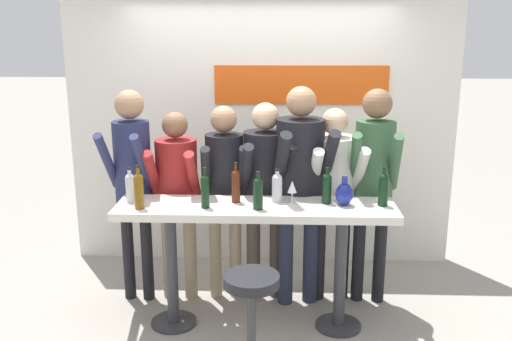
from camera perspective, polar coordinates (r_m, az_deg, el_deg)
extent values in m
plane|color=gray|center=(4.69, -0.04, -15.18)|extent=(40.00, 40.00, 0.00)
cube|color=silver|center=(5.52, 0.51, 3.83)|extent=(3.71, 0.10, 2.58)
cube|color=#DB5114|center=(5.39, 4.54, 8.52)|extent=(1.62, 0.02, 0.36)
cube|color=silver|center=(4.29, -0.04, -3.87)|extent=(2.11, 0.49, 0.06)
cylinder|color=#333338|center=(4.53, -8.43, -9.44)|extent=(0.09, 0.09, 0.94)
cylinder|color=#333338|center=(4.75, -8.20, -14.76)|extent=(0.36, 0.36, 0.02)
cylinder|color=#333338|center=(4.49, 8.45, -9.70)|extent=(0.09, 0.09, 0.94)
cylinder|color=#333338|center=(4.71, 8.22, -15.06)|extent=(0.36, 0.36, 0.02)
cylinder|color=#333338|center=(3.91, -0.51, -15.54)|extent=(0.06, 0.06, 0.69)
cylinder|color=black|center=(3.75, -0.52, -10.94)|extent=(0.37, 0.37, 0.07)
cylinder|color=black|center=(5.04, -12.66, -7.83)|extent=(0.10, 0.10, 0.87)
cylinder|color=black|center=(4.99, -10.86, -7.98)|extent=(0.10, 0.10, 0.87)
cylinder|color=#23284C|center=(4.77, -12.25, 0.76)|extent=(0.33, 0.33, 0.69)
sphere|color=#9E7556|center=(4.68, -12.57, 6.47)|extent=(0.24, 0.24, 0.24)
cylinder|color=#23284C|center=(4.66, -14.62, 0.90)|extent=(0.11, 0.40, 0.52)
cylinder|color=#23284C|center=(4.56, -11.28, 0.80)|extent=(0.11, 0.40, 0.52)
cylinder|color=gray|center=(5.01, -8.71, -8.30)|extent=(0.11, 0.11, 0.78)
cylinder|color=gray|center=(4.98, -6.57, -8.40)|extent=(0.11, 0.11, 0.78)
cylinder|color=maroon|center=(4.76, -7.93, -0.57)|extent=(0.35, 0.35, 0.62)
sphere|color=brown|center=(4.67, -8.12, 4.55)|extent=(0.21, 0.21, 0.21)
cylinder|color=maroon|center=(4.65, -10.28, -0.50)|extent=(0.09, 0.37, 0.48)
cylinder|color=maroon|center=(4.58, -6.33, -0.57)|extent=(0.09, 0.37, 0.48)
cylinder|color=gray|center=(4.97, -4.07, -8.23)|extent=(0.10, 0.10, 0.80)
cylinder|color=gray|center=(4.97, -2.06, -8.20)|extent=(0.10, 0.10, 0.80)
cylinder|color=black|center=(4.73, -3.18, -0.16)|extent=(0.35, 0.35, 0.64)
sphere|color=#9E7556|center=(4.64, -3.26, 5.15)|extent=(0.22, 0.22, 0.22)
cylinder|color=black|center=(4.57, -5.03, -0.14)|extent=(0.11, 0.38, 0.49)
cylinder|color=black|center=(4.58, -1.30, -0.07)|extent=(0.11, 0.38, 0.49)
cylinder|color=#473D33|center=(4.94, -0.26, -8.24)|extent=(0.12, 0.12, 0.82)
cylinder|color=#473D33|center=(4.97, 2.04, -8.13)|extent=(0.12, 0.12, 0.82)
cylinder|color=black|center=(4.72, 0.92, 0.03)|extent=(0.41, 0.41, 0.65)
sphere|color=#D6AD89|center=(4.62, 0.95, 5.45)|extent=(0.22, 0.22, 0.22)
cylinder|color=black|center=(4.53, -0.96, 0.03)|extent=(0.15, 0.40, 0.50)
cylinder|color=black|center=(4.58, 3.32, 0.16)|extent=(0.15, 0.40, 0.50)
cylinder|color=#23283D|center=(4.84, 2.99, -8.35)|extent=(0.12, 0.12, 0.89)
cylinder|color=#23283D|center=(4.88, 5.48, -8.18)|extent=(0.12, 0.12, 0.89)
cylinder|color=black|center=(4.61, 4.42, 0.86)|extent=(0.45, 0.45, 0.70)
sphere|color=#9E7556|center=(4.51, 4.55, 6.89)|extent=(0.24, 0.24, 0.24)
cylinder|color=black|center=(4.40, 2.57, 0.88)|extent=(0.17, 0.43, 0.54)
cylinder|color=black|center=(4.48, 7.23, 1.04)|extent=(0.17, 0.43, 0.54)
cylinder|color=black|center=(4.96, 6.22, -8.39)|extent=(0.12, 0.12, 0.80)
cylinder|color=black|center=(5.00, 8.59, -8.28)|extent=(0.12, 0.12, 0.80)
cylinder|color=beige|center=(4.74, 7.70, -0.37)|extent=(0.42, 0.42, 0.63)
sphere|color=#D6AD89|center=(4.65, 7.88, 4.87)|extent=(0.22, 0.22, 0.22)
cylinder|color=beige|center=(4.55, 5.89, -0.37)|extent=(0.13, 0.39, 0.49)
cylinder|color=beige|center=(4.63, 10.27, -0.29)|extent=(0.13, 0.39, 0.49)
cylinder|color=black|center=(4.96, 10.23, -8.02)|extent=(0.10, 0.10, 0.88)
cylinder|color=black|center=(4.97, 12.28, -8.09)|extent=(0.10, 0.10, 0.88)
cylinder|color=#335638|center=(4.72, 11.73, 0.75)|extent=(0.36, 0.36, 0.69)
sphere|color=brown|center=(4.63, 12.04, 6.56)|extent=(0.24, 0.24, 0.24)
cylinder|color=#335638|center=(4.54, 9.93, 0.93)|extent=(0.12, 0.41, 0.53)
cylinder|color=#335638|center=(4.56, 13.77, 0.77)|extent=(0.12, 0.41, 0.53)
cylinder|color=black|center=(4.34, 12.60, -2.12)|extent=(0.07, 0.07, 0.21)
sphere|color=black|center=(4.32, 12.68, -0.79)|extent=(0.07, 0.07, 0.07)
cylinder|color=black|center=(4.31, 12.71, -0.31)|extent=(0.03, 0.03, 0.07)
cylinder|color=black|center=(4.29, 12.74, 0.26)|extent=(0.03, 0.03, 0.02)
cylinder|color=#B7BCC1|center=(4.34, 2.12, -1.99)|extent=(0.08, 0.08, 0.18)
sphere|color=#B7BCC1|center=(4.31, 2.13, -0.85)|extent=(0.08, 0.08, 0.08)
cylinder|color=#B7BCC1|center=(4.31, 2.14, -0.44)|extent=(0.03, 0.03, 0.06)
cylinder|color=black|center=(4.30, 2.14, 0.05)|extent=(0.03, 0.03, 0.01)
cylinder|color=black|center=(4.33, 7.09, -2.02)|extent=(0.07, 0.07, 0.20)
sphere|color=black|center=(4.30, 7.13, -0.77)|extent=(0.07, 0.07, 0.07)
cylinder|color=black|center=(4.29, 7.14, -0.33)|extent=(0.03, 0.03, 0.07)
cylinder|color=black|center=(4.28, 7.16, 0.21)|extent=(0.03, 0.03, 0.01)
cylinder|color=#4C1E0F|center=(4.32, -2.03, -1.79)|extent=(0.07, 0.07, 0.22)
sphere|color=#4C1E0F|center=(4.29, -2.05, -0.39)|extent=(0.07, 0.07, 0.07)
cylinder|color=#4C1E0F|center=(4.28, -2.05, 0.10)|extent=(0.03, 0.03, 0.08)
cylinder|color=black|center=(4.27, -2.06, 0.71)|extent=(0.03, 0.03, 0.02)
cylinder|color=black|center=(4.21, -5.10, -2.33)|extent=(0.06, 0.06, 0.22)
sphere|color=black|center=(4.18, -5.13, -0.92)|extent=(0.06, 0.06, 0.06)
cylinder|color=black|center=(4.17, -5.15, -0.42)|extent=(0.02, 0.02, 0.08)
cylinder|color=black|center=(4.15, -5.16, 0.19)|extent=(0.03, 0.03, 0.02)
cylinder|color=#B7BCC1|center=(4.43, -12.46, -1.92)|extent=(0.07, 0.07, 0.19)
sphere|color=#B7BCC1|center=(4.41, -12.53, -0.75)|extent=(0.07, 0.07, 0.07)
cylinder|color=#B7BCC1|center=(4.40, -12.55, -0.34)|extent=(0.03, 0.03, 0.07)
cylinder|color=black|center=(4.39, -12.58, 0.17)|extent=(0.03, 0.03, 0.01)
cylinder|color=black|center=(4.16, 0.20, -2.58)|extent=(0.07, 0.07, 0.20)
sphere|color=black|center=(4.13, 0.20, -1.25)|extent=(0.07, 0.07, 0.07)
cylinder|color=black|center=(4.12, 0.20, -0.78)|extent=(0.03, 0.03, 0.07)
cylinder|color=black|center=(4.11, 0.20, -0.20)|extent=(0.03, 0.03, 0.01)
cylinder|color=brown|center=(4.26, -11.62, -2.27)|extent=(0.07, 0.07, 0.23)
sphere|color=brown|center=(4.22, -11.70, -0.77)|extent=(0.07, 0.07, 0.07)
cylinder|color=brown|center=(4.21, -11.73, -0.24)|extent=(0.03, 0.03, 0.08)
cylinder|color=black|center=(4.20, -11.76, 0.41)|extent=(0.03, 0.03, 0.02)
cylinder|color=silver|center=(4.33, 3.61, -3.25)|extent=(0.06, 0.06, 0.01)
cylinder|color=silver|center=(4.32, 3.62, -2.70)|extent=(0.01, 0.01, 0.08)
cone|color=silver|center=(4.29, 3.64, -1.61)|extent=(0.07, 0.07, 0.09)
ellipsoid|color=navy|center=(4.30, 8.81, -2.37)|extent=(0.13, 0.13, 0.17)
cylinder|color=navy|center=(4.27, 8.87, -0.96)|extent=(0.04, 0.04, 0.05)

